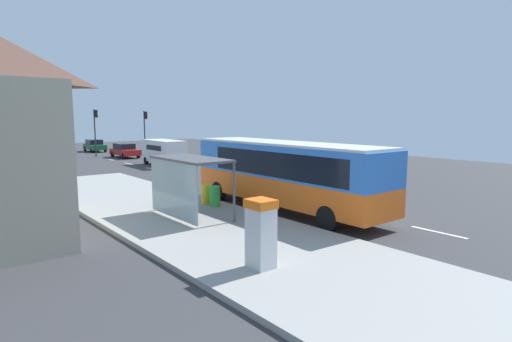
{
  "coord_description": "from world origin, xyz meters",
  "views": [
    {
      "loc": [
        -14.78,
        -13.49,
        4.36
      ],
      "look_at": [
        -1.0,
        3.48,
        1.5
      ],
      "focal_mm": 29.03,
      "sensor_mm": 36.0,
      "label": 1
    }
  ],
  "objects": [
    {
      "name": "sidewalk_platform",
      "position": [
        -6.4,
        2.0,
        0.09
      ],
      "size": [
        6.2,
        30.0,
        0.18
      ],
      "primitive_type": "cube",
      "color": "#999993",
      "rests_on": "ground"
    },
    {
      "name": "ground_plane",
      "position": [
        0.0,
        14.0,
        -0.02
      ],
      "size": [
        56.0,
        92.0,
        0.04
      ],
      "primitive_type": "cube",
      "color": "#38383A"
    },
    {
      "name": "ticket_machine",
      "position": [
        -7.66,
        -4.93,
        1.17
      ],
      "size": [
        0.66,
        0.76,
        1.94
      ],
      "color": "silver",
      "rests_on": "sidewalk_platform"
    },
    {
      "name": "lane_stripe_seg_4",
      "position": [
        0.25,
        14.0,
        0.01
      ],
      "size": [
        0.16,
        2.2,
        0.01
      ],
      "primitive_type": "cube",
      "color": "silver",
      "rests_on": "ground"
    },
    {
      "name": "lane_stripe_seg_3",
      "position": [
        0.25,
        9.0,
        0.01
      ],
      "size": [
        0.16,
        2.2,
        0.01
      ],
      "primitive_type": "cube",
      "color": "silver",
      "rests_on": "ground"
    },
    {
      "name": "white_van",
      "position": [
        2.2,
        20.57,
        1.34
      ],
      "size": [
        2.16,
        5.26,
        2.3
      ],
      "color": "white",
      "rests_on": "ground"
    },
    {
      "name": "lane_stripe_seg_1",
      "position": [
        0.25,
        -1.0,
        0.01
      ],
      "size": [
        0.16,
        2.2,
        0.01
      ],
      "primitive_type": "cube",
      "color": "silver",
      "rests_on": "ground"
    },
    {
      "name": "bus",
      "position": [
        -1.71,
        0.5,
        1.84
      ],
      "size": [
        2.65,
        11.04,
        3.21
      ],
      "color": "orange",
      "rests_on": "ground"
    },
    {
      "name": "recycling_bin_green",
      "position": [
        -4.2,
        2.64,
        0.66
      ],
      "size": [
        0.52,
        0.52,
        0.95
      ],
      "primitive_type": "cylinder",
      "color": "green",
      "rests_on": "sidewalk_platform"
    },
    {
      "name": "traffic_light_near_side",
      "position": [
        5.5,
        31.77,
        3.36
      ],
      "size": [
        0.49,
        0.28,
        5.06
      ],
      "color": "#2D2D2D",
      "rests_on": "ground"
    },
    {
      "name": "lane_stripe_seg_5",
      "position": [
        0.25,
        19.0,
        0.01
      ],
      "size": [
        0.16,
        2.2,
        0.01
      ],
      "primitive_type": "cube",
      "color": "silver",
      "rests_on": "ground"
    },
    {
      "name": "lane_stripe_seg_7",
      "position": [
        0.25,
        29.0,
        0.01
      ],
      "size": [
        0.16,
        2.2,
        0.01
      ],
      "primitive_type": "cube",
      "color": "silver",
      "rests_on": "ground"
    },
    {
      "name": "bus_shelter",
      "position": [
        -6.41,
        1.53,
        2.1
      ],
      "size": [
        1.8,
        4.0,
        2.5
      ],
      "color": "#4C4C51",
      "rests_on": "sidewalk_platform"
    },
    {
      "name": "sedan_far",
      "position": [
        2.3,
        39.98,
        0.79
      ],
      "size": [
        2.0,
        4.47,
        1.52
      ],
      "color": "#195933",
      "rests_on": "ground"
    },
    {
      "name": "traffic_light_far_side",
      "position": [
        -3.11,
        32.57,
        3.62
      ],
      "size": [
        0.49,
        0.28,
        5.5
      ],
      "color": "#2D2D2D",
      "rests_on": "ground"
    },
    {
      "name": "lane_stripe_seg_2",
      "position": [
        0.25,
        4.0,
        0.01
      ],
      "size": [
        0.16,
        2.2,
        0.01
      ],
      "primitive_type": "cube",
      "color": "silver",
      "rests_on": "ground"
    },
    {
      "name": "recycling_bin_yellow",
      "position": [
        -4.2,
        3.34,
        0.66
      ],
      "size": [
        0.52,
        0.52,
        0.95
      ],
      "primitive_type": "cylinder",
      "color": "yellow",
      "rests_on": "sidewalk_platform"
    },
    {
      "name": "lane_stripe_seg_6",
      "position": [
        0.25,
        24.0,
        0.01
      ],
      "size": [
        0.16,
        2.2,
        0.01
      ],
      "primitive_type": "cube",
      "color": "silver",
      "rests_on": "ground"
    },
    {
      "name": "sedan_near",
      "position": [
        2.3,
        30.08,
        0.79
      ],
      "size": [
        1.9,
        4.43,
        1.52
      ],
      "color": "#A51919",
      "rests_on": "ground"
    },
    {
      "name": "lane_stripe_seg_0",
      "position": [
        0.25,
        -6.0,
        0.01
      ],
      "size": [
        0.16,
        2.2,
        0.01
      ],
      "primitive_type": "cube",
      "color": "silver",
      "rests_on": "ground"
    },
    {
      "name": "traffic_light_median",
      "position": [
        0.4,
        33.37,
        3.45
      ],
      "size": [
        0.49,
        0.28,
        5.21
      ],
      "color": "#2D2D2D",
      "rests_on": "ground"
    }
  ]
}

